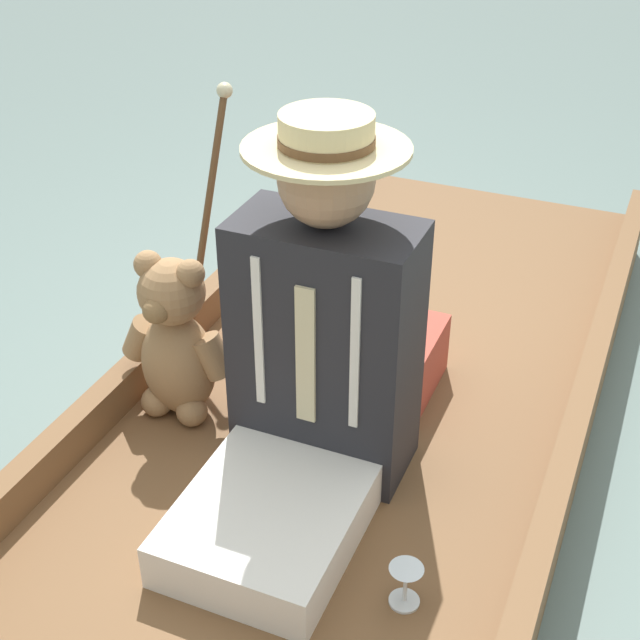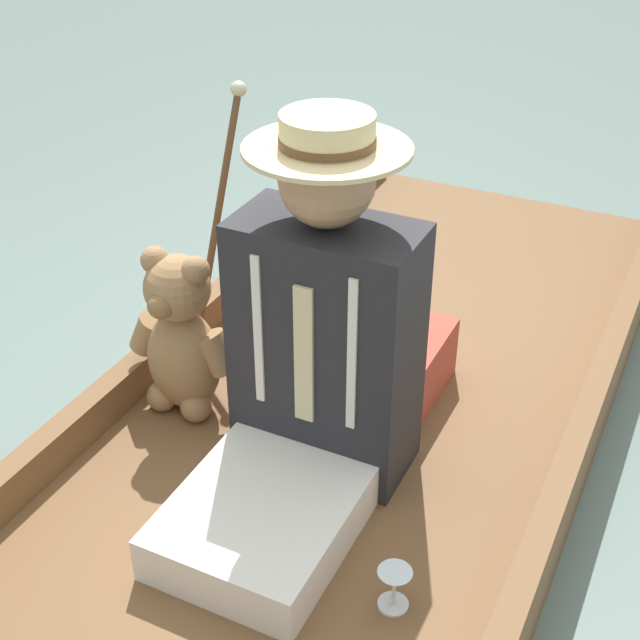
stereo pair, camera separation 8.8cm
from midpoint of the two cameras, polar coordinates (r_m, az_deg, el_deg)
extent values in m
plane|color=slate|center=(2.33, 1.57, -10.99)|extent=(16.00, 16.00, 0.00)
cube|color=brown|center=(2.28, 1.60, -9.59)|extent=(1.18, 3.33, 0.15)
cube|color=brown|center=(2.09, 16.04, -11.10)|extent=(0.06, 3.33, 0.10)
cube|color=brown|center=(2.43, -10.47, -3.31)|extent=(0.06, 3.33, 0.10)
cube|color=#B24738|center=(2.40, 3.83, -2.19)|extent=(0.43, 0.30, 0.17)
cube|color=white|center=(1.96, -2.48, -12.81)|extent=(0.37, 0.43, 0.11)
cube|color=#232328|center=(2.02, 1.65, -1.82)|extent=(0.41, 0.22, 0.62)
cube|color=beige|center=(1.91, 0.27, -2.35)|extent=(0.04, 0.01, 0.34)
cube|color=white|center=(1.85, 3.40, -2.40)|extent=(0.02, 0.01, 0.37)
cube|color=white|center=(1.94, -2.71, -0.75)|extent=(0.02, 0.01, 0.37)
sphere|color=tan|center=(1.82, 1.85, 8.98)|extent=(0.20, 0.20, 0.20)
cylinder|color=beige|center=(1.80, 1.88, 10.91)|extent=(0.35, 0.35, 0.01)
cylinder|color=beige|center=(1.78, 1.91, 12.04)|extent=(0.19, 0.19, 0.07)
cylinder|color=brown|center=(1.79, 1.89, 11.41)|extent=(0.20, 0.20, 0.02)
ellipsoid|color=#9E754C|center=(2.29, -7.60, -2.52)|extent=(0.20, 0.16, 0.29)
sphere|color=#9E754C|center=(2.18, -8.00, 2.04)|extent=(0.17, 0.17, 0.17)
sphere|color=olive|center=(2.14, -8.99, 0.89)|extent=(0.07, 0.07, 0.07)
sphere|color=#9E754C|center=(2.12, -6.80, 3.16)|extent=(0.07, 0.07, 0.07)
sphere|color=#9E754C|center=(2.18, -9.40, 3.79)|extent=(0.07, 0.07, 0.07)
cylinder|color=#9E754C|center=(2.22, -5.43, -2.12)|extent=(0.11, 0.07, 0.13)
cylinder|color=#9E754C|center=(2.32, -9.86, -0.83)|extent=(0.11, 0.07, 0.13)
sphere|color=#9E754C|center=(2.31, -6.86, -5.55)|extent=(0.08, 0.08, 0.08)
sphere|color=#9E754C|center=(2.35, -9.02, -4.84)|extent=(0.08, 0.08, 0.08)
cylinder|color=silver|center=(1.89, 6.09, -17.66)|extent=(0.06, 0.06, 0.01)
cylinder|color=silver|center=(1.86, 6.15, -17.02)|extent=(0.01, 0.01, 0.06)
cone|color=silver|center=(1.83, 6.23, -16.09)|extent=(0.07, 0.07, 0.03)
cylinder|color=brown|center=(2.46, -5.71, 5.67)|extent=(0.02, 0.34, 0.71)
sphere|color=beige|center=(2.45, -4.18, 14.53)|extent=(0.04, 0.04, 0.04)
camera|label=1|loc=(0.04, -88.71, 0.81)|focal=50.00mm
camera|label=2|loc=(0.04, 91.29, -0.81)|focal=50.00mm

